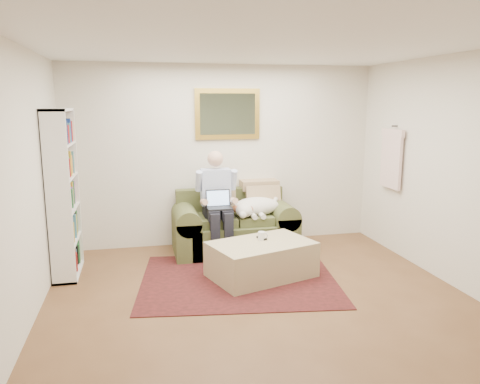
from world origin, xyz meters
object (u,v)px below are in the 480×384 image
object	(u,v)px
sofa	(234,231)
ottoman	(261,260)
sleeping_dog	(257,206)
bookshelf	(63,194)
seated_man	(218,205)
laptop	(219,203)
coffee_mug	(262,236)

from	to	relation	value
sofa	ottoman	xyz separation A→B (m)	(0.11, -1.06, -0.08)
sleeping_dog	bookshelf	world-z (taller)	bookshelf
ottoman	bookshelf	world-z (taller)	bookshelf
seated_man	sleeping_dog	world-z (taller)	seated_man
laptop	bookshelf	size ratio (longest dim) A/B	0.16
ottoman	coffee_mug	distance (m)	0.29
coffee_mug	bookshelf	distance (m)	2.43
sofa	laptop	size ratio (longest dim) A/B	5.15
sleeping_dog	coffee_mug	distance (m)	0.90
sofa	seated_man	xyz separation A→B (m)	(-0.25, -0.15, 0.42)
seated_man	laptop	size ratio (longest dim) A/B	4.33
seated_man	ottoman	world-z (taller)	seated_man
sofa	bookshelf	xyz separation A→B (m)	(-2.17, -0.44, 0.71)
ottoman	coffee_mug	world-z (taller)	coffee_mug
sofa	ottoman	distance (m)	1.07
laptop	sleeping_dog	bearing A→B (deg)	13.64
sofa	ottoman	bearing A→B (deg)	-83.88
sofa	bookshelf	distance (m)	2.33
sleeping_dog	seated_man	bearing A→B (deg)	-172.87
sofa	coffee_mug	world-z (taller)	sofa
seated_man	ottoman	bearing A→B (deg)	-67.94
sofa	coffee_mug	size ratio (longest dim) A/B	16.88
sofa	bookshelf	size ratio (longest dim) A/B	0.84
sofa	sleeping_dog	bearing A→B (deg)	-15.74
sleeping_dog	coffee_mug	bearing A→B (deg)	-100.49
ottoman	sofa	bearing A→B (deg)	96.12
laptop	bookshelf	world-z (taller)	bookshelf
laptop	sofa	bearing A→B (deg)	41.02
seated_man	bookshelf	size ratio (longest dim) A/B	0.71
sofa	sleeping_dog	xyz separation A→B (m)	(0.30, -0.09, 0.35)
bookshelf	ottoman	bearing A→B (deg)	-15.21
seated_man	bookshelf	bearing A→B (deg)	-171.58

